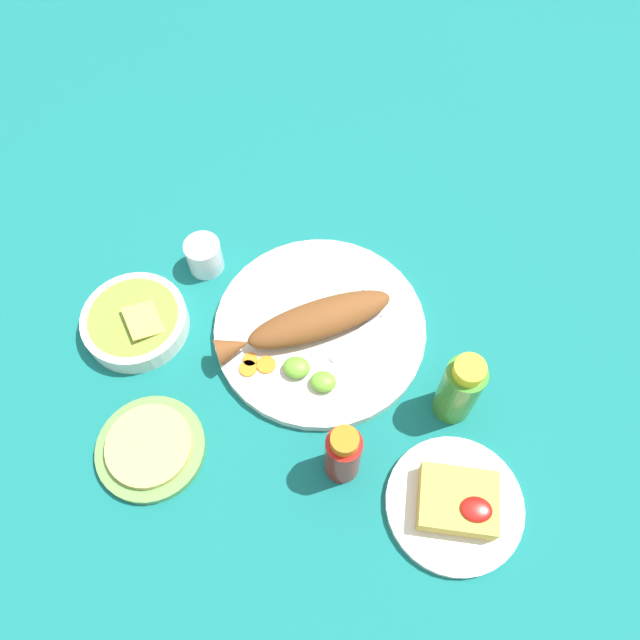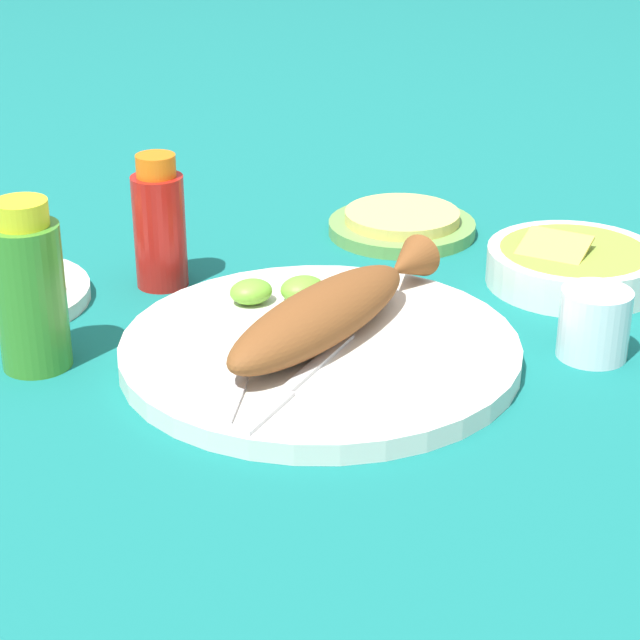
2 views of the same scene
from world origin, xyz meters
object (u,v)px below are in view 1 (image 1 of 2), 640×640
at_px(salt_cup, 205,257).
at_px(guacamole_bowl, 135,321).
at_px(side_plate_fries, 454,505).
at_px(tortilla_plate, 151,448).
at_px(fork_far, 374,318).
at_px(hot_sauce_bottle_red, 343,454).
at_px(fork_near, 361,295).
at_px(fried_fish, 310,322).
at_px(hot_sauce_bottle_green, 460,389).
at_px(main_plate, 320,328).

bearing_deg(salt_cup, guacamole_bowl, -122.43).
relative_size(side_plate_fries, tortilla_plate, 1.21).
relative_size(fork_far, hot_sauce_bottle_red, 1.20).
height_order(fork_near, guacamole_bowl, guacamole_bowl).
distance_m(fried_fish, salt_cup, 0.23).
distance_m(fork_far, salt_cup, 0.31).
bearing_deg(hot_sauce_bottle_red, fork_near, 90.47).
bearing_deg(hot_sauce_bottle_green, fork_far, 135.71).
bearing_deg(guacamole_bowl, main_plate, 6.39).
xyz_separation_m(fork_far, tortilla_plate, (-0.31, -0.26, -0.01)).
relative_size(main_plate, fork_far, 2.16).
xyz_separation_m(salt_cup, tortilla_plate, (-0.01, -0.33, -0.02)).
distance_m(main_plate, salt_cup, 0.24).
relative_size(main_plate, fried_fish, 1.22).
distance_m(fried_fish, side_plate_fries, 0.35).
height_order(main_plate, salt_cup, salt_cup).
bearing_deg(salt_cup, fork_far, -14.03).
distance_m(fork_far, guacamole_bowl, 0.39).
bearing_deg(fork_far, tortilla_plate, 164.79).
xyz_separation_m(fork_near, hot_sauce_bottle_green, (0.16, -0.17, 0.05)).
relative_size(guacamole_bowl, tortilla_plate, 1.05).
relative_size(fork_near, tortilla_plate, 0.98).
bearing_deg(fork_near, tortilla_plate, -168.84).
bearing_deg(fork_far, fried_fish, 143.40).
bearing_deg(side_plate_fries, salt_cup, 141.11).
bearing_deg(fork_near, side_plate_fries, -97.70).
bearing_deg(tortilla_plate, hot_sauce_bottle_green, 16.40).
xyz_separation_m(hot_sauce_bottle_green, side_plate_fries, (0.01, -0.15, -0.06)).
distance_m(hot_sauce_bottle_red, tortilla_plate, 0.29).
bearing_deg(fork_far, main_plate, 141.73).
bearing_deg(tortilla_plate, fried_fish, 47.25).
bearing_deg(tortilla_plate, main_plate, 46.30).
distance_m(hot_sauce_bottle_green, tortilla_plate, 0.46).
bearing_deg(guacamole_bowl, side_plate_fries, -22.78).
height_order(salt_cup, guacamole_bowl, salt_cup).
distance_m(main_plate, fork_far, 0.09).
xyz_separation_m(main_plate, fork_near, (0.06, 0.07, 0.01)).
bearing_deg(fork_far, hot_sauce_bottle_green, -99.51).
bearing_deg(hot_sauce_bottle_red, side_plate_fries, -11.98).
relative_size(hot_sauce_bottle_green, tortilla_plate, 0.91).
bearing_deg(side_plate_fries, fork_far, 116.73).
bearing_deg(fried_fish, salt_cup, 123.36).
xyz_separation_m(fried_fish, tortilla_plate, (-0.21, -0.23, -0.03)).
height_order(salt_cup, side_plate_fries, salt_cup).
bearing_deg(main_plate, fried_fish, -152.01).
height_order(main_plate, fried_fish, fried_fish).
bearing_deg(fork_near, fried_fish, -170.89).
bearing_deg(hot_sauce_bottle_green, fork_near, 133.36).
height_order(hot_sauce_bottle_red, salt_cup, hot_sauce_bottle_red).
bearing_deg(hot_sauce_bottle_red, guacamole_bowl, 152.74).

